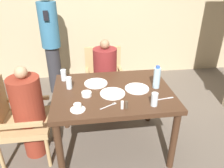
# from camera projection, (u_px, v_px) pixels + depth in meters

# --- Properties ---
(ground_plane) EXTENTS (16.00, 16.00, 0.00)m
(ground_plane) POSITION_uv_depth(u_px,v_px,m) (113.00, 144.00, 2.66)
(ground_plane) COLOR #60564C
(wall_back) EXTENTS (8.00, 0.06, 2.80)m
(wall_back) POSITION_uv_depth(u_px,v_px,m) (96.00, 2.00, 3.83)
(wall_back) COLOR tan
(wall_back) RESTS_ON ground_plane
(dining_table) EXTENTS (1.25, 0.96, 0.75)m
(dining_table) POSITION_uv_depth(u_px,v_px,m) (113.00, 98.00, 2.36)
(dining_table) COLOR #422819
(dining_table) RESTS_ON ground_plane
(chair_left_side) EXTENTS (0.54, 0.54, 0.89)m
(chair_left_side) POSITION_uv_depth(u_px,v_px,m) (16.00, 118.00, 2.31)
(chair_left_side) COLOR tan
(chair_left_side) RESTS_ON ground_plane
(diner_in_left_chair) EXTENTS (0.32, 0.32, 1.07)m
(diner_in_left_chair) POSITION_uv_depth(u_px,v_px,m) (29.00, 112.00, 2.30)
(diner_in_left_chair) COLOR maroon
(diner_in_left_chair) RESTS_ON ground_plane
(chair_far_side) EXTENTS (0.54, 0.54, 0.89)m
(chair_far_side) POSITION_uv_depth(u_px,v_px,m) (104.00, 77.00, 3.21)
(chair_far_side) COLOR tan
(chair_far_side) RESTS_ON ground_plane
(diner_in_far_chair) EXTENTS (0.32, 0.32, 1.09)m
(diner_in_far_chair) POSITION_uv_depth(u_px,v_px,m) (105.00, 77.00, 3.06)
(diner_in_far_chair) COLOR maroon
(diner_in_far_chair) RESTS_ON ground_plane
(standing_host) EXTENTS (0.29, 0.33, 1.71)m
(standing_host) POSITION_uv_depth(u_px,v_px,m) (51.00, 40.00, 3.43)
(standing_host) COLOR #2D2D33
(standing_host) RESTS_ON ground_plane
(plate_main_left) EXTENTS (0.26, 0.26, 0.01)m
(plate_main_left) POSITION_uv_depth(u_px,v_px,m) (96.00, 83.00, 2.45)
(plate_main_left) COLOR white
(plate_main_left) RESTS_ON dining_table
(plate_main_right) EXTENTS (0.26, 0.26, 0.01)m
(plate_main_right) POSITION_uv_depth(u_px,v_px,m) (113.00, 93.00, 2.24)
(plate_main_right) COLOR white
(plate_main_right) RESTS_ON dining_table
(plate_dessert_center) EXTENTS (0.26, 0.26, 0.01)m
(plate_dessert_center) POSITION_uv_depth(u_px,v_px,m) (137.00, 89.00, 2.34)
(plate_dessert_center) COLOR white
(plate_dessert_center) RESTS_ON dining_table
(teacup_with_saucer) EXTENTS (0.14, 0.14, 0.06)m
(teacup_with_saucer) POSITION_uv_depth(u_px,v_px,m) (78.00, 108.00, 1.98)
(teacup_with_saucer) COLOR white
(teacup_with_saucer) RESTS_ON dining_table
(bowl_small) EXTENTS (0.10, 0.10, 0.04)m
(bowl_small) POSITION_uv_depth(u_px,v_px,m) (87.00, 94.00, 2.20)
(bowl_small) COLOR white
(bowl_small) RESTS_ON dining_table
(water_bottle) EXTENTS (0.07, 0.07, 0.25)m
(water_bottle) POSITION_uv_depth(u_px,v_px,m) (157.00, 78.00, 2.32)
(water_bottle) COLOR #A3C6DB
(water_bottle) RESTS_ON dining_table
(glass_tall_near) EXTENTS (0.06, 0.06, 0.13)m
(glass_tall_near) POSITION_uv_depth(u_px,v_px,m) (69.00, 83.00, 2.32)
(glass_tall_near) COLOR silver
(glass_tall_near) RESTS_ON dining_table
(glass_tall_mid) EXTENTS (0.06, 0.06, 0.13)m
(glass_tall_mid) POSITION_uv_depth(u_px,v_px,m) (154.00, 99.00, 2.03)
(glass_tall_mid) COLOR silver
(glass_tall_mid) RESTS_ON dining_table
(glass_tall_far) EXTENTS (0.06, 0.06, 0.13)m
(glass_tall_far) POSITION_uv_depth(u_px,v_px,m) (64.00, 75.00, 2.50)
(glass_tall_far) COLOR silver
(glass_tall_far) RESTS_ON dining_table
(salt_shaker) EXTENTS (0.03, 0.03, 0.08)m
(salt_shaker) POSITION_uv_depth(u_px,v_px,m) (122.00, 105.00, 1.99)
(salt_shaker) COLOR white
(salt_shaker) RESTS_ON dining_table
(pepper_shaker) EXTENTS (0.03, 0.03, 0.07)m
(pepper_shaker) POSITION_uv_depth(u_px,v_px,m) (126.00, 105.00, 2.00)
(pepper_shaker) COLOR #4C3D2D
(pepper_shaker) RESTS_ON dining_table
(fork_beside_plate) EXTENTS (0.17, 0.10, 0.00)m
(fork_beside_plate) POSITION_uv_depth(u_px,v_px,m) (110.00, 105.00, 2.05)
(fork_beside_plate) COLOR silver
(fork_beside_plate) RESTS_ON dining_table
(knife_beside_plate) EXTENTS (0.19, 0.04, 0.00)m
(knife_beside_plate) POSITION_uv_depth(u_px,v_px,m) (165.00, 99.00, 2.16)
(knife_beside_plate) COLOR silver
(knife_beside_plate) RESTS_ON dining_table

